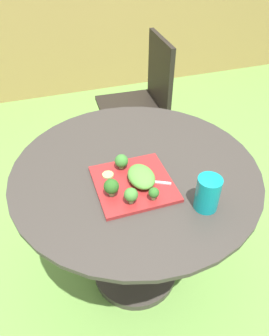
# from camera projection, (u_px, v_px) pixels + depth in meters

# --- Properties ---
(ground_plane) EXTENTS (12.00, 12.00, 0.00)m
(ground_plane) POSITION_uv_depth(u_px,v_px,m) (135.00, 271.00, 1.72)
(ground_plane) COLOR #669342
(bamboo_fence) EXTENTS (8.00, 0.08, 1.44)m
(bamboo_fence) POSITION_uv_depth(u_px,v_px,m) (58.00, 19.00, 2.89)
(bamboo_fence) COLOR #9E7F47
(bamboo_fence) RESTS_ON ground_plane
(patio_table) EXTENTS (0.98, 0.98, 0.74)m
(patio_table) POSITION_uv_depth(u_px,v_px,m) (135.00, 209.00, 1.40)
(patio_table) COLOR #38332D
(patio_table) RESTS_ON ground_plane
(patio_chair) EXTENTS (0.46, 0.46, 0.90)m
(patio_chair) POSITION_uv_depth(u_px,v_px,m) (144.00, 94.00, 2.18)
(patio_chair) COLOR black
(patio_chair) RESTS_ON ground_plane
(salad_plate) EXTENTS (0.28, 0.28, 0.01)m
(salad_plate) POSITION_uv_depth(u_px,v_px,m) (133.00, 183.00, 1.16)
(salad_plate) COLOR maroon
(salad_plate) RESTS_ON patio_table
(drinking_glass) EXTENTS (0.08, 0.08, 0.13)m
(drinking_glass) POSITION_uv_depth(u_px,v_px,m) (207.00, 195.00, 1.05)
(drinking_glass) COLOR #0F8C93
(drinking_glass) RESTS_ON patio_table
(fork) EXTENTS (0.14, 0.09, 0.00)m
(fork) POSITION_uv_depth(u_px,v_px,m) (146.00, 181.00, 1.16)
(fork) COLOR silver
(fork) RESTS_ON salad_plate
(lettuce_mound) EXTENTS (0.10, 0.14, 0.05)m
(lettuce_mound) POSITION_uv_depth(u_px,v_px,m) (141.00, 176.00, 1.14)
(lettuce_mound) COLOR #519338
(lettuce_mound) RESTS_ON salad_plate
(broccoli_floret_0) EXTENTS (0.05, 0.05, 0.07)m
(broccoli_floret_0) POSITION_uv_depth(u_px,v_px,m) (111.00, 187.00, 1.08)
(broccoli_floret_0) COLOR #99B770
(broccoli_floret_0) RESTS_ON salad_plate
(broccoli_floret_1) EXTENTS (0.05, 0.05, 0.06)m
(broccoli_floret_1) POSITION_uv_depth(u_px,v_px,m) (121.00, 160.00, 1.20)
(broccoli_floret_1) COLOR #99B770
(broccoli_floret_1) RESTS_ON salad_plate
(broccoli_floret_2) EXTENTS (0.04, 0.04, 0.05)m
(broccoli_floret_2) POSITION_uv_depth(u_px,v_px,m) (153.00, 193.00, 1.07)
(broccoli_floret_2) COLOR #99B770
(broccoli_floret_2) RESTS_ON salad_plate
(broccoli_floret_3) EXTENTS (0.05, 0.05, 0.06)m
(broccoli_floret_3) POSITION_uv_depth(u_px,v_px,m) (131.00, 195.00, 1.05)
(broccoli_floret_3) COLOR #99B770
(broccoli_floret_3) RESTS_ON salad_plate
(cucumber_slice_0) EXTENTS (0.04, 0.04, 0.01)m
(cucumber_slice_0) POSITION_uv_depth(u_px,v_px,m) (108.00, 175.00, 1.18)
(cucumber_slice_0) COLOR #8EB766
(cucumber_slice_0) RESTS_ON salad_plate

